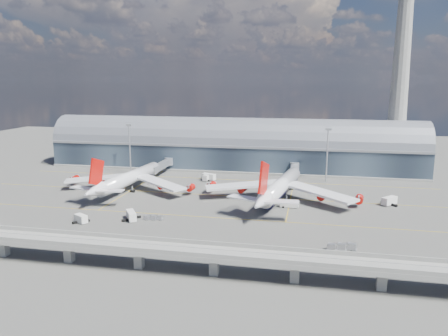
% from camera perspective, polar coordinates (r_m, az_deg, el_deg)
% --- Properties ---
extents(ground, '(500.00, 500.00, 0.00)m').
position_cam_1_polar(ground, '(167.59, -3.79, -5.24)').
color(ground, '#474744').
rests_on(ground, ground).
extents(taxi_lines, '(200.00, 80.12, 0.01)m').
position_cam_1_polar(taxi_lines, '(188.18, -2.02, -3.35)').
color(taxi_lines, gold).
rests_on(taxi_lines, ground).
extents(terminal, '(200.00, 30.00, 28.00)m').
position_cam_1_polar(terminal, '(239.44, 1.10, 2.64)').
color(terminal, '#1E2732').
rests_on(terminal, ground).
extents(control_tower, '(19.00, 19.00, 103.00)m').
position_cam_1_polar(control_tower, '(241.40, 22.07, 11.49)').
color(control_tower, gray).
rests_on(control_tower, ground).
extents(guideway, '(220.00, 8.50, 7.20)m').
position_cam_1_polar(guideway, '(116.68, -11.08, -10.29)').
color(guideway, gray).
rests_on(guideway, ground).
extents(floodlight_mast_left, '(3.00, 0.70, 25.70)m').
position_cam_1_polar(floodlight_mast_left, '(231.93, -12.21, 2.66)').
color(floodlight_mast_left, gray).
rests_on(floodlight_mast_left, ground).
extents(floodlight_mast_right, '(3.00, 0.70, 25.70)m').
position_cam_1_polar(floodlight_mast_right, '(212.62, 13.32, 1.83)').
color(floodlight_mast_right, gray).
rests_on(floodlight_mast_right, ground).
extents(airliner_left, '(60.48, 63.59, 19.36)m').
position_cam_1_polar(airliner_left, '(195.55, -12.45, -1.38)').
color(airliner_left, white).
rests_on(airliner_left, ground).
extents(airliner_right, '(64.28, 67.25, 21.38)m').
position_cam_1_polar(airliner_right, '(176.92, 7.33, -2.55)').
color(airliner_right, white).
rests_on(airliner_right, ground).
extents(jet_bridge_left, '(4.40, 28.00, 7.25)m').
position_cam_1_polar(jet_bridge_left, '(225.03, -8.10, 0.36)').
color(jet_bridge_left, gray).
rests_on(jet_bridge_left, ground).
extents(jet_bridge_right, '(4.40, 32.00, 7.25)m').
position_cam_1_polar(jet_bridge_right, '(210.46, 9.07, -0.44)').
color(jet_bridge_right, gray).
rests_on(jet_bridge_right, ground).
extents(service_truck_0, '(6.13, 7.62, 3.10)m').
position_cam_1_polar(service_truck_0, '(156.37, -12.02, -6.10)').
color(service_truck_0, silver).
rests_on(service_truck_0, ground).
extents(service_truck_1, '(5.60, 4.56, 2.96)m').
position_cam_1_polar(service_truck_1, '(157.62, -18.20, -6.33)').
color(service_truck_1, silver).
rests_on(service_truck_1, ground).
extents(service_truck_2, '(7.09, 2.46, 2.54)m').
position_cam_1_polar(service_truck_2, '(169.10, 8.54, -4.72)').
color(service_truck_2, silver).
rests_on(service_truck_2, ground).
extents(service_truck_3, '(6.54, 6.72, 3.28)m').
position_cam_1_polar(service_truck_3, '(182.44, 20.78, -4.04)').
color(service_truck_3, silver).
rests_on(service_truck_3, ground).
extents(service_truck_4, '(3.39, 5.56, 3.01)m').
position_cam_1_polar(service_truck_4, '(211.60, -2.26, -1.26)').
color(service_truck_4, silver).
rests_on(service_truck_4, ground).
extents(service_truck_5, '(7.19, 4.99, 3.25)m').
position_cam_1_polar(service_truck_5, '(212.48, -2.00, -1.16)').
color(service_truck_5, silver).
rests_on(service_truck_5, ground).
extents(cargo_train_0, '(9.60, 2.63, 1.58)m').
position_cam_1_polar(cargo_train_0, '(125.35, 1.99, -10.70)').
color(cargo_train_0, gray).
rests_on(cargo_train_0, ground).
extents(cargo_train_1, '(7.03, 2.86, 1.54)m').
position_cam_1_polar(cargo_train_1, '(155.09, -9.19, -6.44)').
color(cargo_train_1, gray).
rests_on(cargo_train_1, ground).
extents(cargo_train_2, '(8.88, 4.07, 1.95)m').
position_cam_1_polar(cargo_train_2, '(131.56, 15.13, -9.93)').
color(cargo_train_2, gray).
rests_on(cargo_train_2, ground).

